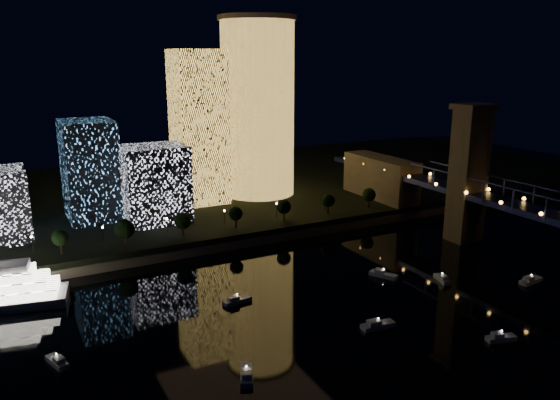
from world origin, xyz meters
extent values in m
plane|color=black|center=(0.00, 0.00, 0.00)|extent=(520.00, 520.00, 0.00)
cube|color=black|center=(0.00, 160.00, 2.50)|extent=(420.00, 160.00, 5.00)
cube|color=#6B5E4C|center=(0.00, 82.00, 1.50)|extent=(420.00, 6.00, 3.00)
cylinder|color=#F2B84D|center=(20.34, 132.02, 42.96)|extent=(32.00, 32.00, 75.93)
cylinder|color=#6B5E4C|center=(20.34, 132.02, 81.93)|extent=(34.00, 34.00, 2.00)
cube|color=#F2B84D|center=(-8.17, 130.27, 36.96)|extent=(20.09, 20.09, 63.93)
cube|color=white|center=(-33.32, 110.72, 19.45)|extent=(23.49, 19.87, 28.91)
cube|color=#5DAEFE|center=(-53.80, 126.24, 23.95)|extent=(18.95, 24.63, 37.89)
cube|color=#6B5E4C|center=(65.00, 50.00, 24.00)|extent=(11.00, 9.00, 48.00)
cube|color=#6B5E4C|center=(65.00, 50.00, 49.00)|extent=(13.00, 11.00, 2.00)
cube|color=#6B5E4C|center=(65.00, 100.00, 11.50)|extent=(12.00, 40.00, 23.00)
cube|color=navy|center=(60.00, 12.00, 21.50)|extent=(0.50, 0.50, 7.00)
cube|color=navy|center=(60.00, 36.00, 21.50)|extent=(0.50, 0.50, 7.00)
cube|color=navy|center=(60.00, 60.00, 21.50)|extent=(0.50, 0.50, 7.00)
sphere|color=#FFA738|center=(59.50, 45.00, 19.80)|extent=(1.20, 1.20, 1.20)
sphere|color=#FFA738|center=(59.50, 90.00, 19.80)|extent=(1.20, 1.20, 1.20)
cube|color=silver|center=(-84.89, 66.52, 11.05)|extent=(10.16, 8.38, 2.03)
cube|color=silver|center=(53.36, 11.16, 0.60)|extent=(8.60, 3.57, 1.20)
cube|color=silver|center=(52.11, 11.03, 1.70)|extent=(3.14, 2.48, 1.00)
sphere|color=white|center=(53.36, 11.16, 2.60)|extent=(0.36, 0.36, 0.36)
cube|color=silver|center=(-78.10, 28.99, 0.60)|extent=(4.54, 7.63, 1.20)
cube|color=silver|center=(-77.75, 27.96, 1.70)|extent=(2.61, 3.02, 1.00)
sphere|color=white|center=(-78.10, 28.99, 2.60)|extent=(0.36, 0.36, 0.36)
cube|color=silver|center=(30.53, 24.48, 0.60)|extent=(4.20, 7.41, 1.20)
cube|color=silver|center=(30.22, 23.47, 1.70)|extent=(2.47, 2.90, 1.00)
sphere|color=white|center=(30.53, 24.48, 2.60)|extent=(0.36, 0.36, 0.36)
cube|color=silver|center=(-4.80, 9.77, 0.60)|extent=(9.04, 3.60, 1.20)
cube|color=silver|center=(-6.12, 9.88, 1.70)|extent=(3.28, 2.56, 1.00)
sphere|color=white|center=(-4.80, 9.77, 2.60)|extent=(0.36, 0.36, 0.36)
cube|color=silver|center=(16.87, 35.35, 0.60)|extent=(6.51, 8.89, 1.20)
cube|color=silver|center=(16.26, 36.49, 1.70)|extent=(3.40, 3.72, 1.00)
sphere|color=white|center=(16.87, 35.35, 2.60)|extent=(0.36, 0.36, 0.36)
cube|color=silver|center=(17.30, -9.10, 0.60)|extent=(7.65, 4.21, 1.20)
cube|color=silver|center=(16.25, -8.80, 1.70)|extent=(2.97, 2.51, 1.00)
sphere|color=white|center=(17.30, -9.10, 2.60)|extent=(0.36, 0.36, 0.36)
cube|color=silver|center=(-30.48, 39.32, 0.60)|extent=(8.33, 3.52, 1.20)
cube|color=silver|center=(-31.68, 39.18, 1.70)|extent=(3.06, 2.42, 1.00)
sphere|color=white|center=(-30.48, 39.32, 2.60)|extent=(0.36, 0.36, 0.36)
cube|color=silver|center=(-43.07, 5.03, 0.60)|extent=(5.68, 8.53, 1.20)
cube|color=silver|center=(-43.56, 3.91, 1.70)|extent=(3.09, 3.47, 1.00)
sphere|color=white|center=(-43.07, 5.03, 2.60)|extent=(0.36, 0.36, 0.36)
cylinder|color=black|center=(-70.00, 88.00, 7.00)|extent=(0.70, 0.70, 4.00)
sphere|color=black|center=(-70.00, 88.00, 10.50)|extent=(5.30, 5.30, 5.30)
cylinder|color=black|center=(-50.00, 88.00, 7.00)|extent=(0.70, 0.70, 4.00)
sphere|color=black|center=(-50.00, 88.00, 10.50)|extent=(6.63, 6.63, 6.63)
cylinder|color=black|center=(-30.00, 88.00, 7.00)|extent=(0.70, 0.70, 4.00)
sphere|color=black|center=(-30.00, 88.00, 10.50)|extent=(5.97, 5.97, 5.97)
cylinder|color=black|center=(-10.00, 88.00, 7.00)|extent=(0.70, 0.70, 4.00)
sphere|color=black|center=(-10.00, 88.00, 10.50)|extent=(5.30, 5.30, 5.30)
cylinder|color=black|center=(10.00, 88.00, 7.00)|extent=(0.70, 0.70, 4.00)
sphere|color=black|center=(10.00, 88.00, 10.50)|extent=(5.61, 5.61, 5.61)
cylinder|color=black|center=(30.00, 88.00, 7.00)|extent=(0.70, 0.70, 4.00)
sphere|color=black|center=(30.00, 88.00, 10.50)|extent=(5.32, 5.32, 5.32)
cylinder|color=black|center=(50.00, 88.00, 7.00)|extent=(0.70, 0.70, 4.00)
sphere|color=black|center=(50.00, 88.00, 10.50)|extent=(5.56, 5.56, 5.56)
cylinder|color=black|center=(-78.00, 94.00, 7.50)|extent=(0.24, 0.24, 5.00)
sphere|color=#FFCC7F|center=(-78.00, 94.00, 10.30)|extent=(0.70, 0.70, 0.70)
cylinder|color=black|center=(-56.00, 94.00, 7.50)|extent=(0.24, 0.24, 5.00)
sphere|color=#FFCC7F|center=(-56.00, 94.00, 10.30)|extent=(0.70, 0.70, 0.70)
cylinder|color=black|center=(-34.00, 94.00, 7.50)|extent=(0.24, 0.24, 5.00)
sphere|color=#FFCC7F|center=(-34.00, 94.00, 10.30)|extent=(0.70, 0.70, 0.70)
cylinder|color=black|center=(-12.00, 94.00, 7.50)|extent=(0.24, 0.24, 5.00)
sphere|color=#FFCC7F|center=(-12.00, 94.00, 10.30)|extent=(0.70, 0.70, 0.70)
cylinder|color=black|center=(10.00, 94.00, 7.50)|extent=(0.24, 0.24, 5.00)
sphere|color=#FFCC7F|center=(10.00, 94.00, 10.30)|extent=(0.70, 0.70, 0.70)
cylinder|color=black|center=(32.00, 94.00, 7.50)|extent=(0.24, 0.24, 5.00)
sphere|color=#FFCC7F|center=(32.00, 94.00, 10.30)|extent=(0.70, 0.70, 0.70)
camera|label=1|loc=(-84.15, -88.86, 65.86)|focal=35.00mm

